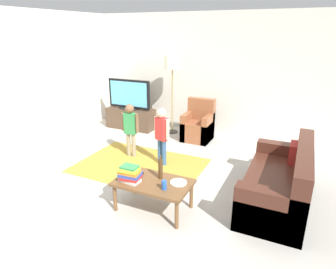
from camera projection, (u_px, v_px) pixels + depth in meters
The scene contains 17 objects.
ground at pixel (152, 185), 4.61m from camera, with size 7.80×7.80×0.00m, color #B2ADA3.
wall_back at pixel (212, 74), 6.71m from camera, with size 6.00×0.12×2.70m, color silver.
wall_left at pixel (6, 85), 5.36m from camera, with size 0.12×6.00×2.70m, color silver.
area_rug at pixel (140, 165), 5.27m from camera, with size 2.20×1.60×0.01m, color #B28C33.
tv_stand at pixel (131, 119), 7.22m from camera, with size 1.20×0.44×0.50m.
tv at pixel (129, 95), 6.99m from camera, with size 1.10×0.28×0.71m.
couch at pixel (282, 185), 4.04m from camera, with size 0.80×1.80×0.86m.
armchair at pixel (198, 126), 6.45m from camera, with size 0.60×0.60×0.90m.
floor_lamp at pixel (172, 66), 6.48m from camera, with size 0.36×0.36×1.78m.
child_near_tv at pixel (130, 126), 5.47m from camera, with size 0.34×0.17×1.03m.
child_center at pixel (162, 131), 5.13m from camera, with size 0.33×0.19×1.04m.
coffee_table at pixel (153, 185), 3.87m from camera, with size 1.00×0.60×0.42m.
book_stack at pixel (130, 174), 3.82m from camera, with size 0.30×0.24×0.22m.
bottle at pixel (161, 169), 3.89m from camera, with size 0.06×0.06×0.34m.
tv_remote at pixel (137, 173), 4.06m from camera, with size 0.17×0.05×0.02m, color black.
soda_can at pixel (164, 185), 3.64m from camera, with size 0.07×0.07×0.12m, color #2659B2.
plate at pixel (178, 183), 3.81m from camera, with size 0.22×0.22×0.02m.
Camera 1 is at (1.97, -3.58, 2.30)m, focal length 31.23 mm.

